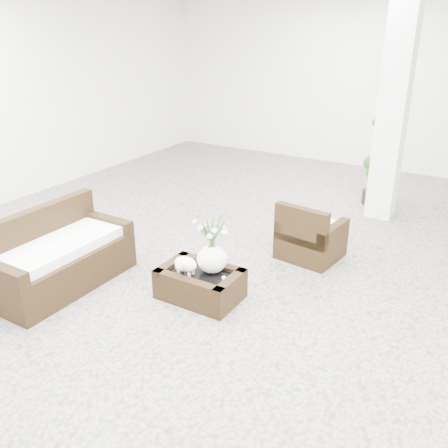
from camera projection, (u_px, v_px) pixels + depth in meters
The scene contains 9 objects.
ground at pixel (228, 266), 6.24m from camera, with size 11.00×11.00×0.00m, color gray.
column at pixel (394, 105), 7.21m from camera, with size 0.40×0.40×3.50m, color white.
coffee_table at pixel (200, 285), 5.48m from camera, with size 0.90×0.60×0.31m, color black.
sheep_figurine at pixel (186, 266), 5.35m from camera, with size 0.28×0.23×0.21m, color white.
planter_narcissus at pixel (212, 239), 5.29m from camera, with size 0.44×0.44×0.80m, color white, non-canonical shape.
tealight at pixel (224, 278), 5.28m from camera, with size 0.04×0.04×0.03m, color white.
armchair at pixel (312, 230), 6.34m from camera, with size 0.73×0.70×0.78m, color black.
loveseat at pixel (59, 250), 5.63m from camera, with size 1.69×0.81×0.90m, color black.
topiary at pixel (376, 163), 8.09m from camera, with size 0.39×0.39×1.45m, color #163D13, non-canonical shape.
Camera 1 is at (2.82, -4.78, 2.92)m, focal length 38.91 mm.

